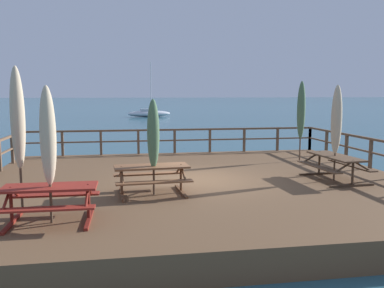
% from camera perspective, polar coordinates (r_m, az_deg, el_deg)
% --- Properties ---
extents(ground_plane, '(600.00, 600.00, 0.00)m').
position_cam_1_polar(ground_plane, '(12.69, 0.64, -7.90)').
color(ground_plane, '#2D5B6B').
extents(wooden_deck, '(13.11, 11.44, 0.65)m').
position_cam_1_polar(wooden_deck, '(12.61, 0.64, -6.47)').
color(wooden_deck, brown).
rests_on(wooden_deck, ground).
extents(railing_waterside_far, '(12.91, 0.10, 1.09)m').
position_cam_1_polar(railing_waterside_far, '(17.87, -2.47, 1.03)').
color(railing_waterside_far, brown).
rests_on(railing_waterside_far, wooden_deck).
extents(picnic_table_back_right, '(1.54, 2.23, 0.78)m').
position_cam_1_polar(picnic_table_back_right, '(13.08, 19.59, -2.42)').
color(picnic_table_back_right, brown).
rests_on(picnic_table_back_right, wooden_deck).
extents(picnic_table_front_left, '(2.03, 1.53, 0.78)m').
position_cam_1_polar(picnic_table_front_left, '(10.68, -5.72, -4.16)').
color(picnic_table_front_left, brown).
rests_on(picnic_table_front_left, wooden_deck).
extents(picnic_table_front_right, '(1.91, 1.42, 0.78)m').
position_cam_1_polar(picnic_table_front_right, '(8.84, -19.44, -6.93)').
color(picnic_table_front_right, maroon).
rests_on(picnic_table_front_right, wooden_deck).
extents(patio_umbrella_short_mid, '(0.32, 0.32, 2.91)m').
position_cam_1_polar(patio_umbrella_short_mid, '(12.91, 19.76, 3.20)').
color(patio_umbrella_short_mid, '#4C3828').
rests_on(patio_umbrella_short_mid, wooden_deck).
extents(patio_umbrella_short_back, '(0.32, 0.32, 2.52)m').
position_cam_1_polar(patio_umbrella_short_back, '(10.47, -5.50, 1.38)').
color(patio_umbrella_short_back, '#4C3828').
rests_on(patio_umbrella_short_back, wooden_deck).
extents(patio_umbrella_tall_mid_left, '(0.32, 0.32, 2.81)m').
position_cam_1_polar(patio_umbrella_tall_mid_left, '(8.58, -19.71, 0.99)').
color(patio_umbrella_tall_mid_left, '#4C3828').
rests_on(patio_umbrella_tall_mid_left, wooden_deck).
extents(patio_umbrella_tall_front, '(0.32, 0.32, 3.27)m').
position_cam_1_polar(patio_umbrella_tall_front, '(9.97, -23.44, 3.30)').
color(patio_umbrella_tall_front, '#4C3828').
rests_on(patio_umbrella_tall_front, wooden_deck).
extents(patio_umbrella_tall_mid_right, '(0.32, 0.32, 3.13)m').
position_cam_1_polar(patio_umbrella_tall_mid_right, '(16.35, 15.19, 4.61)').
color(patio_umbrella_tall_mid_right, '#4C3828').
rests_on(patio_umbrella_tall_mid_right, wooden_deck).
extents(sailboat_distant, '(6.15, 2.34, 7.72)m').
position_cam_1_polar(sailboat_distant, '(57.12, -6.12, 4.35)').
color(sailboat_distant, silver).
rests_on(sailboat_distant, ground).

